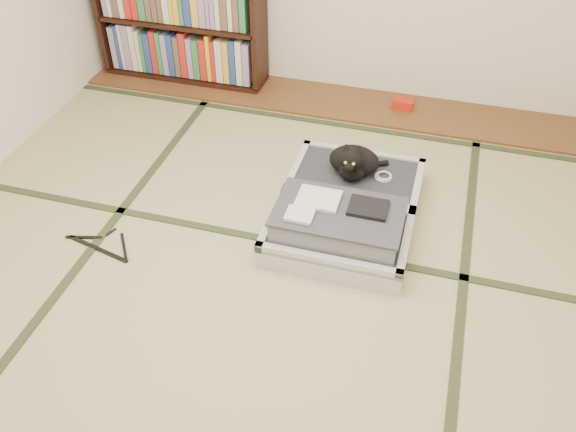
# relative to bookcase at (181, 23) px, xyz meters

# --- Properties ---
(floor) EXTENTS (4.50, 4.50, 0.00)m
(floor) POSITION_rel_bookcase_xyz_m (1.29, -2.07, -0.45)
(floor) COLOR tan
(floor) RESTS_ON ground
(wood_strip) EXTENTS (4.00, 0.50, 0.02)m
(wood_strip) POSITION_rel_bookcase_xyz_m (1.29, -0.07, -0.44)
(wood_strip) COLOR brown
(wood_strip) RESTS_ON ground
(red_item) EXTENTS (0.16, 0.10, 0.07)m
(red_item) POSITION_rel_bookcase_xyz_m (1.74, -0.04, -0.40)
(red_item) COLOR #B7220E
(red_item) RESTS_ON wood_strip
(room_shell) EXTENTS (4.50, 4.50, 4.50)m
(room_shell) POSITION_rel_bookcase_xyz_m (1.29, -2.07, 1.01)
(room_shell) COLOR white
(room_shell) RESTS_ON ground
(tatami_borders) EXTENTS (4.00, 4.50, 0.01)m
(tatami_borders) POSITION_rel_bookcase_xyz_m (1.29, -1.58, -0.45)
(tatami_borders) COLOR #2D381E
(tatami_borders) RESTS_ON ground
(bookcase) EXTENTS (1.29, 0.29, 0.92)m
(bookcase) POSITION_rel_bookcase_xyz_m (0.00, 0.00, 0.00)
(bookcase) COLOR black
(bookcase) RESTS_ON wood_strip
(suitcase) EXTENTS (0.78, 1.03, 0.30)m
(suitcase) POSITION_rel_bookcase_xyz_m (1.59, -1.43, -0.34)
(suitcase) COLOR silver
(suitcase) RESTS_ON floor
(cat) EXTENTS (0.34, 0.35, 0.28)m
(cat) POSITION_rel_bookcase_xyz_m (1.57, -1.14, -0.20)
(cat) COLOR black
(cat) RESTS_ON suitcase
(cable_coil) EXTENTS (0.11, 0.11, 0.03)m
(cable_coil) POSITION_rel_bookcase_xyz_m (1.76, -1.11, -0.29)
(cable_coil) COLOR white
(cable_coil) RESTS_ON suitcase
(hanger) EXTENTS (0.43, 0.24, 0.01)m
(hanger) POSITION_rel_bookcase_xyz_m (0.33, -1.97, -0.44)
(hanger) COLOR black
(hanger) RESTS_ON floor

